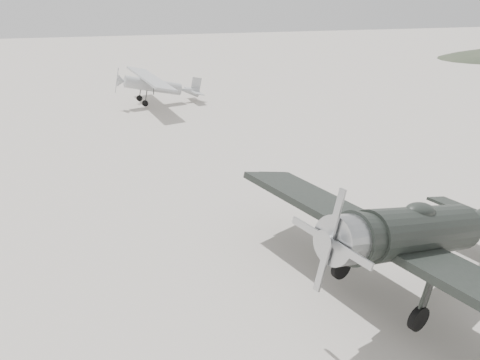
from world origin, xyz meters
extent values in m
plane|color=#ACA399|center=(0.00, 0.00, 0.00)|extent=(160.00, 160.00, 0.00)
cylinder|color=black|center=(4.80, -3.69, 2.42)|extent=(5.21, 3.24, 1.58)
cylinder|color=#AEB0B2|center=(1.58, -4.91, 2.42)|extent=(1.45, 1.67, 1.40)
cone|color=#AEB0B2|center=(0.94, -5.15, 2.42)|extent=(0.59, 0.73, 0.63)
cube|color=#AEB0B2|center=(1.02, -5.12, 2.42)|extent=(0.14, 0.21, 2.94)
ellipsoid|color=black|center=(4.58, -3.77, 3.12)|extent=(1.43, 1.16, 0.52)
cube|color=black|center=(4.06, -3.97, 2.02)|extent=(7.02, 13.51, 0.25)
cylinder|color=black|center=(4.17, -5.56, 0.48)|extent=(0.78, 0.44, 0.77)
cylinder|color=black|center=(3.09, -2.71, 0.48)|extent=(0.78, 0.44, 0.77)
cylinder|color=#333333|center=(4.17, -5.56, 1.23)|extent=(0.16, 0.16, 1.58)
cylinder|color=#333333|center=(3.09, -2.71, 1.23)|extent=(0.16, 0.16, 1.58)
cylinder|color=#979A9C|center=(-1.73, 24.65, 1.64)|extent=(4.85, 1.90, 1.00)
cone|color=#979A9C|center=(1.41, 25.27, 1.64)|extent=(1.79, 1.21, 0.91)
cone|color=#979A9C|center=(-4.32, 24.14, 1.64)|extent=(0.72, 1.04, 0.95)
cube|color=#979A9C|center=(-4.68, 24.07, 1.64)|extent=(0.07, 0.13, 2.01)
cube|color=#979A9C|center=(-2.09, 24.58, 2.21)|extent=(3.64, 10.18, 0.16)
cube|color=#979A9C|center=(1.85, 25.35, 1.69)|extent=(1.40, 3.20, 0.07)
cube|color=#979A9C|center=(1.94, 25.37, 2.28)|extent=(0.82, 0.23, 1.19)
cylinder|color=black|center=(-2.25, 23.53, 0.25)|extent=(0.53, 0.22, 0.51)
cylinder|color=black|center=(-2.64, 25.49, 0.25)|extent=(0.53, 0.22, 0.51)
cylinder|color=#333333|center=(-2.25, 23.53, 0.77)|extent=(0.10, 0.10, 1.09)
cylinder|color=#333333|center=(-2.64, 25.49, 0.77)|extent=(0.10, 0.10, 1.09)
cylinder|color=black|center=(2.03, 25.39, 1.37)|extent=(0.17, 0.09, 0.16)
camera|label=1|loc=(-3.62, -14.93, 9.75)|focal=35.00mm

